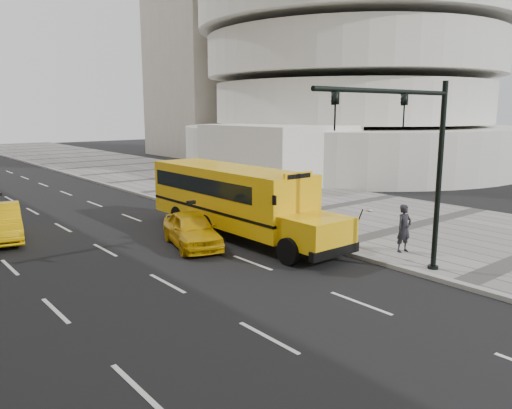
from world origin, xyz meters
TOP-DOWN VIEW (x-y plane):
  - ground at (0.00, 0.00)m, footprint 140.00×140.00m
  - sidewalk_museum at (12.00, 0.00)m, footprint 12.00×140.00m
  - curb_museum at (6.00, 0.00)m, footprint 0.30×140.00m
  - guggenheim at (29.37, 18.51)m, footprint 33.20×42.20m
  - school_bus at (4.50, -1.12)m, footprint 2.96×11.56m
  - taxi_near at (2.00, -1.70)m, footprint 2.73×4.45m
  - taxi_far at (-3.80, 4.35)m, footprint 2.48×4.87m
  - pedestrian at (7.57, -7.90)m, footprint 0.73×0.53m
  - traffic_signal at (5.19, -9.78)m, footprint 6.18×0.36m

SIDE VIEW (x-z plane):
  - ground at x=0.00m, z-range 0.00..0.00m
  - sidewalk_museum at x=12.00m, z-range 0.00..0.15m
  - curb_museum at x=6.00m, z-range 0.00..0.15m
  - taxi_near at x=2.00m, z-range 0.00..1.41m
  - taxi_far at x=-3.80m, z-range 0.00..1.53m
  - pedestrian at x=7.57m, z-range 0.15..1.98m
  - school_bus at x=4.50m, z-range 0.17..3.36m
  - traffic_signal at x=5.19m, z-range 0.89..7.29m
  - guggenheim at x=29.37m, z-range -3.92..31.08m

